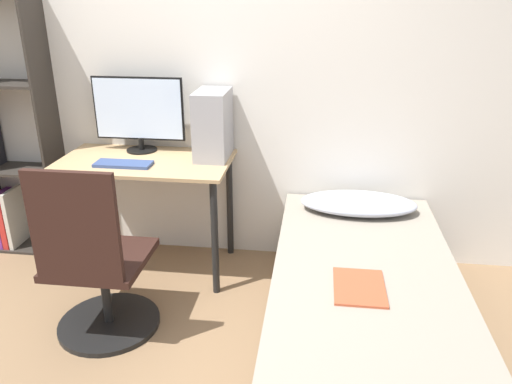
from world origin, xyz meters
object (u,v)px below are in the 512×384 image
object	(u,v)px
office_chair	(97,274)
keyboard	(123,164)
bed	(363,311)
monitor	(139,112)
pc_tower	(213,125)

from	to	relation	value
office_chair	keyboard	distance (m)	0.75
bed	monitor	world-z (taller)	monitor
bed	office_chair	bearing A→B (deg)	-177.67
monitor	keyboard	world-z (taller)	monitor
office_chair	pc_tower	distance (m)	1.16
monitor	pc_tower	bearing A→B (deg)	-8.39
office_chair	keyboard	world-z (taller)	office_chair
keyboard	pc_tower	size ratio (longest dim) A/B	0.82
bed	keyboard	distance (m)	1.66
office_chair	bed	size ratio (longest dim) A/B	0.51
bed	monitor	distance (m)	1.88
monitor	keyboard	size ratio (longest dim) A/B	1.73
monitor	pc_tower	world-z (taller)	monitor
monitor	keyboard	bearing A→B (deg)	-91.37
keyboard	bed	bearing A→B (deg)	-21.13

